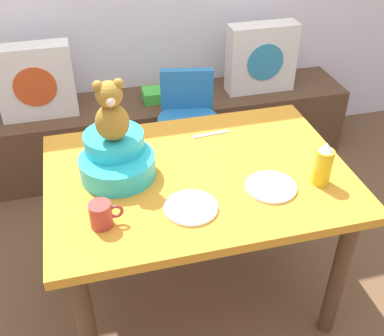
% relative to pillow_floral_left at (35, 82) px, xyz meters
% --- Properties ---
extents(ground_plane, '(8.00, 8.00, 0.00)m').
position_rel_pillow_floral_left_xyz_m(ground_plane, '(0.67, -1.17, -0.68)').
color(ground_plane, brown).
extents(window_bench, '(2.60, 0.44, 0.46)m').
position_rel_pillow_floral_left_xyz_m(window_bench, '(0.67, 0.02, -0.45)').
color(window_bench, brown).
rests_on(window_bench, ground_plane).
extents(pillow_floral_left, '(0.44, 0.15, 0.44)m').
position_rel_pillow_floral_left_xyz_m(pillow_floral_left, '(0.00, 0.00, 0.00)').
color(pillow_floral_left, white).
rests_on(pillow_floral_left, window_bench).
extents(pillow_floral_right, '(0.44, 0.15, 0.44)m').
position_rel_pillow_floral_left_xyz_m(pillow_floral_right, '(1.40, 0.00, 0.00)').
color(pillow_floral_right, white).
rests_on(pillow_floral_right, window_bench).
extents(book_stack, '(0.20, 0.14, 0.07)m').
position_rel_pillow_floral_left_xyz_m(book_stack, '(0.72, 0.02, -0.18)').
color(book_stack, green).
rests_on(book_stack, window_bench).
extents(dining_table, '(1.22, 0.87, 0.74)m').
position_rel_pillow_floral_left_xyz_m(dining_table, '(0.67, -1.17, -0.05)').
color(dining_table, orange).
rests_on(dining_table, ground_plane).
extents(highchair, '(0.38, 0.50, 0.79)m').
position_rel_pillow_floral_left_xyz_m(highchair, '(0.81, -0.42, -0.16)').
color(highchair, '#2672B2').
rests_on(highchair, ground_plane).
extents(infant_seat_teal, '(0.30, 0.33, 0.16)m').
position_rel_pillow_floral_left_xyz_m(infant_seat_teal, '(0.35, -1.09, 0.13)').
color(infant_seat_teal, '#27B9C6').
rests_on(infant_seat_teal, dining_table).
extents(teddy_bear, '(0.13, 0.12, 0.25)m').
position_rel_pillow_floral_left_xyz_m(teddy_bear, '(0.35, -1.09, 0.34)').
color(teddy_bear, olive).
rests_on(teddy_bear, infant_seat_teal).
extents(ketchup_bottle, '(0.07, 0.07, 0.18)m').
position_rel_pillow_floral_left_xyz_m(ketchup_bottle, '(1.11, -1.35, 0.15)').
color(ketchup_bottle, gold).
rests_on(ketchup_bottle, dining_table).
extents(coffee_mug, '(0.12, 0.08, 0.09)m').
position_rel_pillow_floral_left_xyz_m(coffee_mug, '(0.26, -1.39, 0.11)').
color(coffee_mug, '#9E332D').
rests_on(coffee_mug, dining_table).
extents(dinner_plate_near, '(0.20, 0.20, 0.01)m').
position_rel_pillow_floral_left_xyz_m(dinner_plate_near, '(0.91, -1.34, 0.07)').
color(dinner_plate_near, white).
rests_on(dinner_plate_near, dining_table).
extents(dinner_plate_far, '(0.20, 0.20, 0.01)m').
position_rel_pillow_floral_left_xyz_m(dinner_plate_far, '(0.58, -1.38, 0.07)').
color(dinner_plate_far, white).
rests_on(dinner_plate_far, dining_table).
extents(table_fork, '(0.17, 0.03, 0.01)m').
position_rel_pillow_floral_left_xyz_m(table_fork, '(0.80, -0.90, 0.06)').
color(table_fork, silver).
rests_on(table_fork, dining_table).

